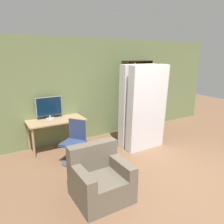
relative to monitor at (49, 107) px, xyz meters
The scene contains 9 objects.
ground_plane 3.45m from the monitor, 62.52° to the right, with size 16.00×16.00×0.00m, color brown.
wall_back 1.56m from the monitor, ahead, with size 8.00×0.06×2.70m.
desk 0.44m from the monitor, 66.67° to the right, with size 1.34×0.66×0.75m.
monitor is the anchor object (origin of this frame).
office_chair 1.24m from the monitor, 78.36° to the right, with size 0.62×0.62×0.91m.
bookshelf 2.49m from the monitor, ahead, with size 0.88×0.33×2.10m.
mattress_near 2.36m from the monitor, 33.18° to the right, with size 1.00×0.34×2.05m.
mattress_far 2.19m from the monitor, 25.60° to the right, with size 1.00×0.31×2.04m.
armchair 2.51m from the monitor, 87.49° to the right, with size 0.85×0.80×0.85m.
Camera 1 is at (-2.85, -2.27, 2.26)m, focal length 35.00 mm.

